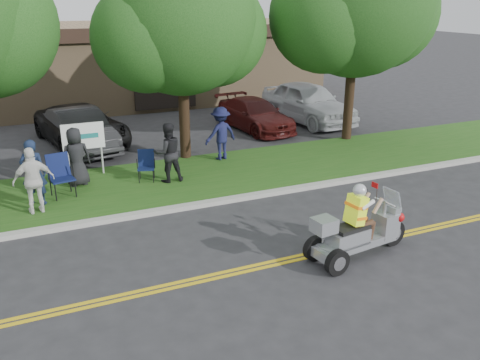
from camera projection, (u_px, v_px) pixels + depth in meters
name	position (u px, v px, depth m)	size (l,w,h in m)	color
ground	(265.00, 253.00, 11.20)	(120.00, 120.00, 0.00)	#28282B
centerline_near	(278.00, 264.00, 10.69)	(60.00, 0.10, 0.01)	gold
centerline_far	(274.00, 261.00, 10.83)	(60.00, 0.10, 0.01)	gold
curb	(216.00, 202.00, 13.80)	(60.00, 0.25, 0.12)	#A8A89E
grass_verge	(191.00, 178.00, 15.65)	(60.00, 4.00, 0.10)	#1E5015
commercial_building	(144.00, 61.00, 27.60)	(18.00, 8.20, 4.00)	#9E7F5B
tree_mid	(182.00, 26.00, 16.12)	(5.88, 4.80, 7.05)	#332114
tree_right	(357.00, 5.00, 18.21)	(6.86, 5.60, 8.07)	#332114
business_sign	(83.00, 139.00, 15.35)	(1.25, 0.06, 1.75)	silver
trike_scooter	(357.00, 232.00, 10.80)	(2.60, 0.93, 1.70)	black
lawn_chair_a	(146.00, 163.00, 15.18)	(0.61, 0.63, 0.92)	black
lawn_chair_b	(60.00, 172.00, 13.96)	(0.72, 0.74, 1.17)	black
spectator_adult_left	(33.00, 172.00, 13.25)	(0.65, 0.43, 1.79)	#15203B
spectator_adult_mid	(168.00, 153.00, 14.94)	(0.86, 0.67, 1.78)	black
spectator_adult_right	(34.00, 181.00, 12.75)	(1.01, 0.42, 1.72)	silver
spectator_chair_a	(221.00, 133.00, 17.02)	(1.16, 0.66, 1.79)	#171941
spectator_chair_b	(76.00, 157.00, 14.64)	(0.84, 0.55, 1.72)	black
parked_car_left	(80.00, 130.00, 18.44)	(1.57, 4.51, 1.49)	#28282B
parked_car_mid	(81.00, 126.00, 19.15)	(2.41, 5.22, 1.45)	black
parked_car_right	(255.00, 115.00, 21.36)	(1.79, 4.41, 1.28)	#441110
parked_car_far_right	(308.00, 102.00, 22.55)	(2.11, 5.23, 1.78)	#B5B8BD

